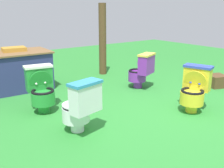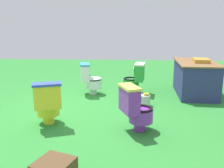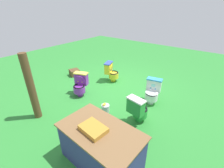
% 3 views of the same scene
% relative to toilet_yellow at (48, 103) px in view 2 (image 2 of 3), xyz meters
% --- Properties ---
extents(ground, '(14.00, 14.00, 0.00)m').
position_rel_toilet_yellow_xyz_m(ground, '(-0.49, 0.27, -0.37)').
color(ground, '#2D8433').
extents(toilet_yellow, '(0.60, 0.54, 0.73)m').
position_rel_toilet_yellow_xyz_m(toilet_yellow, '(0.00, 0.00, 0.00)').
color(toilet_yellow, yellow).
rests_on(toilet_yellow, ground).
extents(toilet_purple, '(0.56, 0.61, 0.73)m').
position_rel_toilet_yellow_xyz_m(toilet_purple, '(0.15, 1.40, 0.00)').
color(toilet_purple, purple).
rests_on(toilet_purple, ground).
extents(toilet_white, '(0.50, 0.57, 0.73)m').
position_rel_toilet_yellow_xyz_m(toilet_white, '(-1.85, 0.40, -0.00)').
color(toilet_white, white).
rests_on(toilet_white, ground).
extents(toilet_green, '(0.47, 0.55, 0.73)m').
position_rel_toilet_yellow_xyz_m(toilet_green, '(-1.96, 1.45, 0.00)').
color(toilet_green, green).
rests_on(toilet_green, ground).
extents(vendor_table, '(1.50, 0.93, 0.85)m').
position_rel_toilet_yellow_xyz_m(vendor_table, '(-1.99, 2.84, 0.02)').
color(vendor_table, navy).
rests_on(vendor_table, ground).
extents(lemon_bucket, '(0.22, 0.22, 0.28)m').
position_rel_toilet_yellow_xyz_m(lemon_bucket, '(-1.07, 1.63, -0.26)').
color(lemon_bucket, '#B7B7BF').
rests_on(lemon_bucket, ground).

